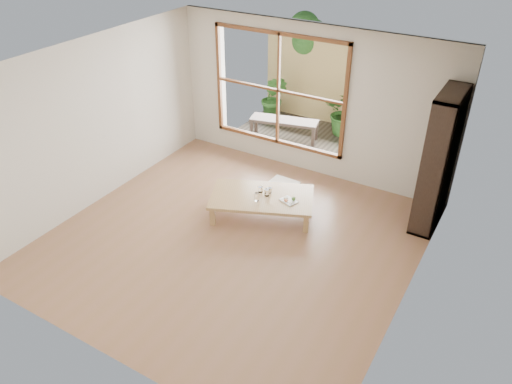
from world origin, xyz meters
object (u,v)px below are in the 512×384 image
low_table (262,198)px  bookshelf (439,161)px  food_tray (290,200)px  garden_bench (284,122)px

low_table → bookshelf: bookshelf is taller
bookshelf → food_tray: bookshelf is taller
bookshelf → garden_bench: size_ratio=1.50×
food_tray → garden_bench: garden_bench is taller
food_tray → garden_bench: 2.82m
low_table → garden_bench: size_ratio=1.28×
bookshelf → food_tray: (-1.84, -1.06, -0.69)m
food_tray → bookshelf: bearing=50.6°
bookshelf → garden_bench: bearing=156.7°
low_table → garden_bench: garden_bench is taller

